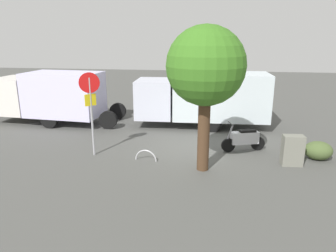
{
  "coord_description": "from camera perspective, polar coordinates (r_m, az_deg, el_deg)",
  "views": [
    {
      "loc": [
        -0.77,
        12.07,
        4.5
      ],
      "look_at": [
        1.01,
        -0.07,
        0.96
      ],
      "focal_mm": 33.69,
      "sensor_mm": 36.0,
      "label": 1
    }
  ],
  "objects": [
    {
      "name": "ground_plane",
      "position": [
        12.91,
        4.4,
        -4.36
      ],
      "size": [
        60.0,
        60.0,
        0.0
      ],
      "primitive_type": "plane",
      "color": "#4B4B48"
    },
    {
      "name": "box_truck_near",
      "position": [
        15.98,
        5.88,
        5.35
      ],
      "size": [
        8.4,
        2.54,
        2.72
      ],
      "rotation": [
        0.0,
        0.0,
        0.04
      ],
      "color": "black",
      "rests_on": "ground"
    },
    {
      "name": "box_truck_far",
      "position": [
        17.77,
        -21.03,
        5.39
      ],
      "size": [
        7.09,
        2.69,
        2.68
      ],
      "rotation": [
        0.0,
        0.0,
        -0.08
      ],
      "color": "black",
      "rests_on": "ground"
    },
    {
      "name": "motorcycle",
      "position": [
        12.97,
        13.65,
        -2.24
      ],
      "size": [
        1.76,
        0.77,
        1.2
      ],
      "rotation": [
        0.0,
        0.0,
        0.3
      ],
      "color": "black",
      "rests_on": "ground"
    },
    {
      "name": "stop_sign",
      "position": [
        12.12,
        -13.83,
        4.39
      ],
      "size": [
        0.71,
        0.33,
        3.21
      ],
      "color": "#9E9EA3",
      "rests_on": "ground"
    },
    {
      "name": "street_tree",
      "position": [
        10.27,
        6.85,
        10.46
      ],
      "size": [
        2.58,
        2.58,
        4.86
      ],
      "color": "#47301E",
      "rests_on": "ground"
    },
    {
      "name": "utility_cabinet",
      "position": [
        12.09,
        21.6,
        -4.13
      ],
      "size": [
        0.75,
        0.47,
        1.11
      ],
      "primitive_type": "cube",
      "rotation": [
        0.0,
        0.0,
        0.07
      ],
      "color": "slate",
      "rests_on": "ground"
    },
    {
      "name": "bike_rack_hoop",
      "position": [
        11.86,
        -4.01,
        -6.25
      ],
      "size": [
        0.85,
        0.18,
        0.85
      ],
      "primitive_type": "torus",
      "rotation": [
        1.57,
        0.0,
        -0.15
      ],
      "color": "#B7B7BC",
      "rests_on": "ground"
    },
    {
      "name": "shrub_near_sign",
      "position": [
        13.1,
        25.55,
        -4.02
      ],
      "size": [
        1.02,
        0.84,
        0.7
      ],
      "primitive_type": "ellipsoid",
      "color": "#485A2F",
      "rests_on": "ground"
    }
  ]
}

